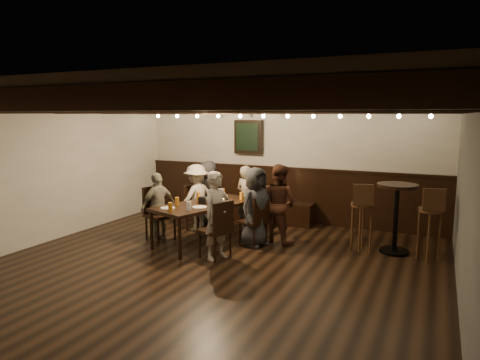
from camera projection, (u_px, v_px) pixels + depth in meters
The scene contains 27 objects.
room at pixel (248, 177), 7.94m from camera, with size 7.00×7.00×7.00m.
dining_table at pixel (206, 207), 7.39m from camera, with size 1.37×2.04×0.70m.
chair_left_near at pixel (198, 217), 8.25m from camera, with size 0.50×0.50×0.87m.
chair_left_far at pixel (160, 224), 7.60m from camera, with size 0.55×0.55×0.96m.
chair_right_near at pixel (254, 230), 7.29m from camera, with size 0.50×0.50×0.87m.
chair_right_far at pixel (216, 241), 6.63m from camera, with size 0.53×0.53×0.91m.
person_bench_left at pixel (208, 193), 8.64m from camera, with size 0.64×0.42×1.31m, color #2C2B2E.
person_bench_centre at pixel (246, 199), 8.15m from camera, with size 0.46×0.30×1.27m, color gray.
person_bench_right at pixel (279, 203), 7.43m from camera, with size 0.67×0.52×1.38m, color #4C281A.
person_left_near at pixel (197, 197), 8.22m from camera, with size 0.83×0.48×1.28m, color #B8AF9C.
person_left_far at pixel (158, 206), 7.57m from camera, with size 0.71×0.30×1.21m, color gray.
person_right_near at pixel (255, 207), 7.20m from camera, with size 0.66×0.43×1.35m, color #29292C.
person_right_far at pixel (217, 216), 6.55m from camera, with size 0.50×0.33×1.37m, color #AD9F92.
pint_a at pixel (223, 192), 8.06m from camera, with size 0.07×0.07×0.14m, color #BF7219.
pint_b at pixel (242, 196), 7.67m from camera, with size 0.07×0.07×0.14m, color #BF7219.
pint_c at pixel (198, 196), 7.64m from camera, with size 0.07×0.07×0.14m, color #BF7219.
pint_d at pixel (226, 200), 7.31m from camera, with size 0.07×0.07×0.14m, color silver.
pint_e at pixel (177, 201), 7.19m from camera, with size 0.07×0.07×0.14m, color #BF7219.
pint_f at pixel (189, 206), 6.84m from camera, with size 0.07×0.07×0.14m, color silver.
pint_g at pixel (170, 207), 6.76m from camera, with size 0.07×0.07×0.14m, color #BF7219.
plate_near at pixel (168, 208), 6.97m from camera, with size 0.24×0.24×0.01m, color white.
plate_far at pixel (200, 207), 7.04m from camera, with size 0.24×0.24×0.01m, color white.
condiment_caddy at pixel (203, 200), 7.33m from camera, with size 0.15×0.10×0.12m, color black.
candle at pixel (223, 200), 7.51m from camera, with size 0.05×0.05×0.05m, color beige.
high_top_table at pixel (396, 208), 6.83m from camera, with size 0.64×0.64×1.13m.
bar_stool_left at pixel (361, 227), 6.91m from camera, with size 0.37×0.39×1.14m.
bar_stool_right at pixel (429, 233), 6.53m from camera, with size 0.38×0.40×1.14m.
Camera 1 is at (2.92, -4.96, 2.20)m, focal length 32.00 mm.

